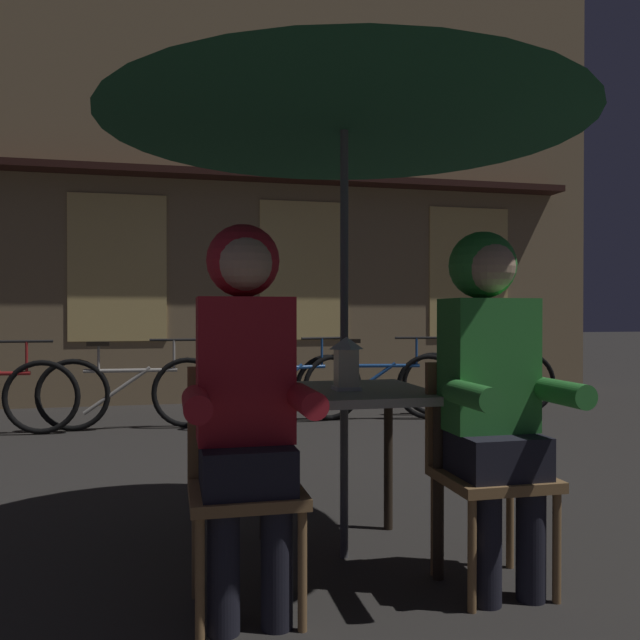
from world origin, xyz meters
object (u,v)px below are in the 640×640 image
object	(u,v)px
cafe_table	(344,412)
bicycle_fourth	(378,385)
lantern	(346,362)
chair_left	(244,472)
bicycle_third	(286,388)
patio_umbrella	(344,87)
person_right_hooded	(491,371)
chair_right	(484,459)
person_left_hooded	(246,376)
bicycle_fifth	(479,382)
bicycle_second	(131,392)

from	to	relation	value
cafe_table	bicycle_fourth	distance (m)	3.72
lantern	bicycle_fourth	bearing A→B (deg)	69.83
lantern	chair_left	world-z (taller)	lantern
cafe_table	bicycle_third	size ratio (longest dim) A/B	0.45
patio_umbrella	person_right_hooded	world-z (taller)	patio_umbrella
chair_right	bicycle_fourth	distance (m)	3.94
chair_right	person_right_hooded	bearing A→B (deg)	-90.00
cafe_table	person_right_hooded	xyz separation A→B (m)	(0.48, -0.43, 0.21)
lantern	person_left_hooded	distance (m)	0.62
bicycle_third	person_left_hooded	bearing A→B (deg)	-101.97
cafe_table	patio_umbrella	distance (m)	1.42
bicycle_fifth	cafe_table	bearing A→B (deg)	-124.36
patio_umbrella	chair_left	bearing A→B (deg)	-142.45
person_right_hooded	bicycle_fourth	xyz separation A→B (m)	(0.81, 3.91, -0.50)
patio_umbrella	bicycle_fourth	world-z (taller)	patio_umbrella
patio_umbrella	chair_left	xyz separation A→B (m)	(-0.48, -0.37, -1.57)
lantern	person_left_hooded	size ratio (longest dim) A/B	0.17
lantern	bicycle_second	distance (m)	3.71
bicycle_fifth	bicycle_second	bearing A→B (deg)	-178.21
person_right_hooded	chair_left	bearing A→B (deg)	176.61
chair_right	person_right_hooded	world-z (taller)	person_right_hooded
chair_left	chair_right	size ratio (longest dim) A/B	1.00
person_right_hooded	bicycle_fifth	xyz separation A→B (m)	(1.97, 4.01, -0.50)
bicycle_second	bicycle_fifth	xyz separation A→B (m)	(3.55, 0.11, 0.00)
lantern	person_right_hooded	bearing A→B (deg)	-39.28
lantern	bicycle_second	xyz separation A→B (m)	(-1.10, 3.50, -0.51)
cafe_table	chair_right	xyz separation A→B (m)	(0.48, -0.37, -0.15)
cafe_table	bicycle_second	bearing A→B (deg)	107.66
cafe_table	chair_right	size ratio (longest dim) A/B	0.85
bicycle_third	lantern	bearing A→B (deg)	-95.58
chair_right	bicycle_second	bearing A→B (deg)	112.43
bicycle_third	bicycle_fourth	distance (m)	0.95
lantern	bicycle_third	size ratio (longest dim) A/B	0.14
patio_umbrella	chair_left	distance (m)	1.68
bicycle_second	bicycle_fourth	xyz separation A→B (m)	(2.40, 0.01, 0.00)
chair_left	bicycle_second	bearing A→B (deg)	99.25
bicycle_fourth	bicycle_second	bearing A→B (deg)	-179.77
cafe_table	bicycle_fourth	size ratio (longest dim) A/B	0.44
chair_right	bicycle_second	xyz separation A→B (m)	(-1.58, 3.84, -0.14)
lantern	chair_left	xyz separation A→B (m)	(-0.48, -0.34, -0.37)
person_right_hooded	cafe_table	bearing A→B (deg)	138.43
patio_umbrella	bicycle_fourth	size ratio (longest dim) A/B	1.39
patio_umbrella	chair_right	xyz separation A→B (m)	(0.48, -0.37, -1.57)
patio_umbrella	bicycle_second	world-z (taller)	patio_umbrella
patio_umbrella	person_left_hooded	size ratio (longest dim) A/B	1.65
chair_left	chair_right	world-z (taller)	same
chair_right	person_right_hooded	distance (m)	0.36
chair_left	bicycle_third	distance (m)	3.89
person_right_hooded	bicycle_fifth	size ratio (longest dim) A/B	0.84
bicycle_third	bicycle_fifth	bearing A→B (deg)	3.93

